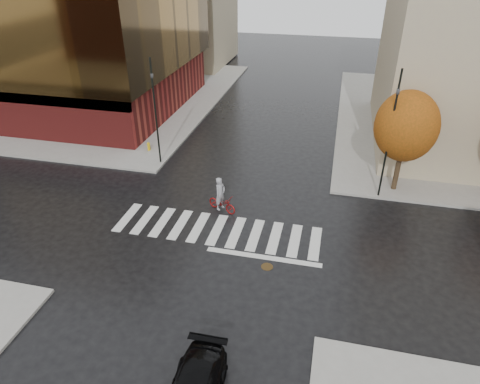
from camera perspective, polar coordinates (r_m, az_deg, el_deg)
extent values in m
plane|color=black|center=(23.87, -3.41, -5.71)|extent=(120.00, 120.00, 0.00)
cube|color=gray|center=(49.66, -20.55, 12.18)|extent=(30.00, 30.00, 0.15)
cube|color=silver|center=(24.25, -3.08, -5.03)|extent=(12.00, 3.00, 0.01)
cube|color=maroon|center=(47.32, -23.96, 13.32)|extent=(26.00, 18.00, 4.00)
cylinder|color=black|center=(28.98, 20.25, 2.86)|extent=(0.32, 0.32, 2.80)
ellipsoid|color=#AC4C10|center=(27.85, 21.31, 8.19)|extent=(3.80, 3.80, 4.37)
imported|color=maroon|center=(25.63, -2.40, -1.51)|extent=(2.05, 1.39, 1.02)
imported|color=gray|center=(25.31, -2.65, -0.21)|extent=(0.75, 0.89, 2.07)
cylinder|color=black|center=(30.40, -11.20, 10.31)|extent=(0.12, 0.12, 7.48)
imported|color=black|center=(29.60, -11.73, 15.24)|extent=(0.21, 0.18, 0.94)
cylinder|color=black|center=(26.81, 19.29, 6.97)|extent=(0.12, 0.12, 7.98)
imported|color=black|center=(25.88, 20.39, 12.83)|extent=(0.20, 0.23, 1.00)
cylinder|color=gold|center=(33.75, -12.06, 5.90)|extent=(0.22, 0.22, 0.54)
sphere|color=gold|center=(33.64, -12.11, 6.32)|extent=(0.24, 0.24, 0.24)
cylinder|color=#4E391B|center=(21.74, 3.62, -9.91)|extent=(0.66, 0.66, 0.01)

